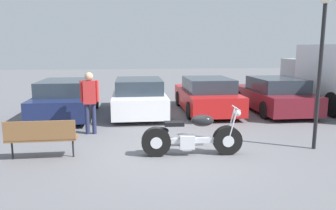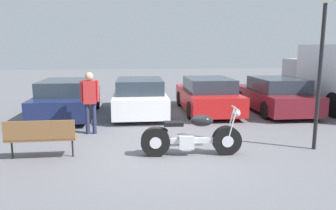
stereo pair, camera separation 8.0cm
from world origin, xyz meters
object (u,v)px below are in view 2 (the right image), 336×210
parked_car_navy (68,99)px  person_standing (90,97)px  parked_car_white (140,97)px  park_bench (41,135)px  parked_car_red (207,96)px  lamp_post (322,43)px  motorcycle (190,137)px  parked_car_maroon (275,96)px

parked_car_navy → person_standing: bearing=-66.6°
parked_car_white → person_standing: (-1.45, -2.75, 0.43)m
parked_car_navy → park_bench: bearing=-86.2°
parked_car_red → lamp_post: size_ratio=1.15×
parked_car_white → park_bench: (-2.27, -4.83, -0.08)m
lamp_post → person_standing: lamp_post is taller
motorcycle → lamp_post: lamp_post is taller
parked_car_maroon → park_bench: bearing=-147.8°
parked_car_white → parked_car_maroon: same height
motorcycle → parked_car_navy: size_ratio=0.54×
lamp_post → person_standing: bearing=159.9°
lamp_post → person_standing: (-5.58, 2.04, -1.48)m
parked_car_maroon → person_standing: 7.11m
parked_car_white → person_standing: size_ratio=2.41×
motorcycle → lamp_post: size_ratio=0.63×
park_bench → person_standing: size_ratio=0.86×
parked_car_navy → person_standing: (1.13, -2.61, 0.43)m
parked_car_red → parked_car_maroon: size_ratio=1.00×
motorcycle → parked_car_white: parked_car_white is taller
parked_car_white → motorcycle: bearing=-78.0°
parked_car_white → person_standing: bearing=-117.7°
parked_car_red → parked_car_maroon: 2.59m
motorcycle → parked_car_navy: (-3.63, 4.77, 0.19)m
motorcycle → parked_car_red: size_ratio=0.54×
park_bench → person_standing: 2.29m
parked_car_navy → lamp_post: 8.38m
motorcycle → park_bench: size_ratio=1.53×
motorcycle → parked_car_maroon: (4.11, 4.76, 0.19)m
parked_car_white → park_bench: 5.34m
motorcycle → parked_car_maroon: size_ratio=0.54×
motorcycle → parked_car_navy: bearing=127.2°
parked_car_red → lamp_post: lamp_post is taller
parked_car_red → person_standing: (-4.03, -2.83, 0.43)m
motorcycle → parked_car_maroon: 6.29m
parked_car_white → lamp_post: lamp_post is taller
parked_car_white → parked_car_red: 2.58m
parked_car_white → parked_car_maroon: (5.16, -0.16, 0.00)m
parked_car_maroon → parked_car_navy: bearing=179.9°
parked_car_maroon → lamp_post: (-1.03, -4.63, 1.91)m
parked_car_red → park_bench: size_ratio=2.82×
parked_car_navy → parked_car_white: 2.58m
lamp_post → person_standing: 6.12m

